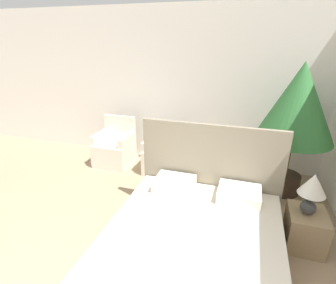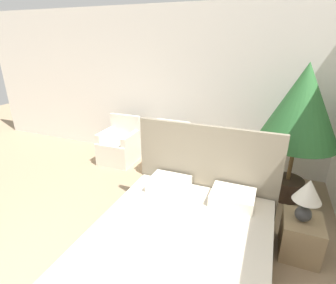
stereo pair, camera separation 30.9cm
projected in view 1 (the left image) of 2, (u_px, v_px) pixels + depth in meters
wall_back at (189, 89)px, 4.90m from camera, size 10.00×0.06×2.90m
bed at (193, 244)px, 2.79m from camera, size 1.84×2.08×1.33m
armchair_near_window_left at (115, 149)px, 5.16m from camera, size 0.67×0.67×0.90m
armchair_near_window_right at (165, 156)px, 4.87m from camera, size 0.67×0.68×0.90m
potted_palm at (298, 107)px, 3.76m from camera, size 1.11×1.11×2.05m
nightstand at (305, 229)px, 3.09m from camera, size 0.41×0.49×0.46m
table_lamp at (312, 189)px, 2.88m from camera, size 0.30×0.30×0.51m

